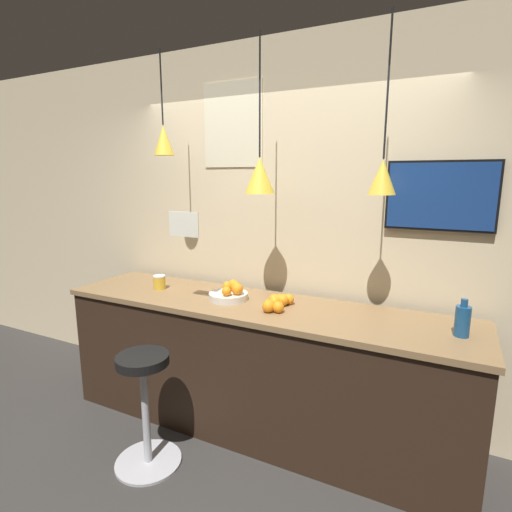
% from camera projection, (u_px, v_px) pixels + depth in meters
% --- Properties ---
extents(ground_plane, '(14.00, 14.00, 0.00)m').
position_uv_depth(ground_plane, '(204.00, 490.00, 2.43)').
color(ground_plane, '#33302D').
extents(back_wall, '(8.00, 0.06, 2.90)m').
position_uv_depth(back_wall, '(282.00, 231.00, 3.18)').
color(back_wall, beige).
rests_on(back_wall, ground_plane).
extents(service_counter, '(3.02, 0.70, 0.98)m').
position_uv_depth(service_counter, '(256.00, 366.00, 2.97)').
color(service_counter, black).
rests_on(service_counter, ground_plane).
extents(bar_stool, '(0.44, 0.44, 0.77)m').
position_uv_depth(bar_stool, '(145.00, 398.00, 2.57)').
color(bar_stool, '#B7B7BC').
rests_on(bar_stool, ground_plane).
extents(fruit_bowl, '(0.29, 0.29, 0.14)m').
position_uv_depth(fruit_bowl, '(230.00, 293.00, 2.96)').
color(fruit_bowl, beige).
rests_on(fruit_bowl, service_counter).
extents(orange_pile, '(0.17, 0.30, 0.08)m').
position_uv_depth(orange_pile, '(276.00, 302.00, 2.78)').
color(orange_pile, orange).
rests_on(orange_pile, service_counter).
extents(juice_bottle, '(0.08, 0.08, 0.22)m').
position_uv_depth(juice_bottle, '(463.00, 320.00, 2.27)').
color(juice_bottle, navy).
rests_on(juice_bottle, service_counter).
extents(spread_jar, '(0.10, 0.10, 0.11)m').
position_uv_depth(spread_jar, '(159.00, 282.00, 3.24)').
color(spread_jar, gold).
rests_on(spread_jar, service_counter).
extents(pendant_lamp_left, '(0.15, 0.15, 0.76)m').
position_uv_depth(pendant_lamp_left, '(164.00, 140.00, 3.05)').
color(pendant_lamp_left, black).
extents(pendant_lamp_middle, '(0.21, 0.21, 1.04)m').
position_uv_depth(pendant_lamp_middle, '(260.00, 175.00, 2.74)').
color(pendant_lamp_middle, black).
extents(pendant_lamp_right, '(0.17, 0.17, 1.03)m').
position_uv_depth(pendant_lamp_right, '(383.00, 175.00, 2.38)').
color(pendant_lamp_right, black).
extents(mounted_tv, '(0.67, 0.04, 0.45)m').
position_uv_depth(mounted_tv, '(440.00, 196.00, 2.58)').
color(mounted_tv, black).
extents(hanging_menu_board, '(0.24, 0.01, 0.17)m').
position_uv_depth(hanging_menu_board, '(184.00, 224.00, 2.70)').
color(hanging_menu_board, white).
extents(wall_poster, '(0.53, 0.01, 0.66)m').
position_uv_depth(wall_poster, '(233.00, 125.00, 3.17)').
color(wall_poster, beige).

